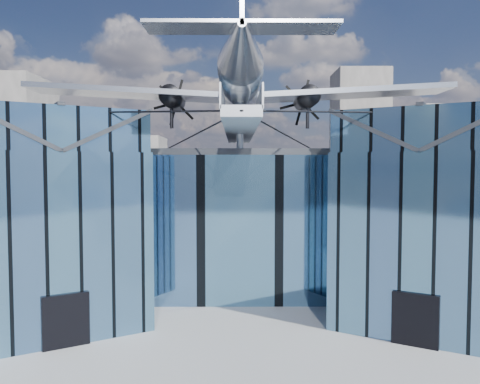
{
  "coord_description": "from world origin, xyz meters",
  "views": [
    {
      "loc": [
        -0.22,
        -26.81,
        8.71
      ],
      "look_at": [
        0.0,
        2.0,
        7.2
      ],
      "focal_mm": 35.0,
      "sensor_mm": 36.0,
      "label": 1
    }
  ],
  "objects": [
    {
      "name": "ground_plane",
      "position": [
        0.0,
        0.0,
        0.0
      ],
      "size": [
        120.0,
        120.0,
        0.0
      ],
      "primitive_type": "plane",
      "color": "gray"
    },
    {
      "name": "museum",
      "position": [
        0.0,
        5.82,
        5.54
      ],
      "size": [
        32.88,
        24.5,
        17.6
      ],
      "color": "teal",
      "rests_on": "ground"
    },
    {
      "name": "bg_towers",
      "position": [
        1.45,
        50.49,
        10.01
      ],
      "size": [
        77.0,
        24.5,
        26.0
      ],
      "color": "gray",
      "rests_on": "ground"
    }
  ]
}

